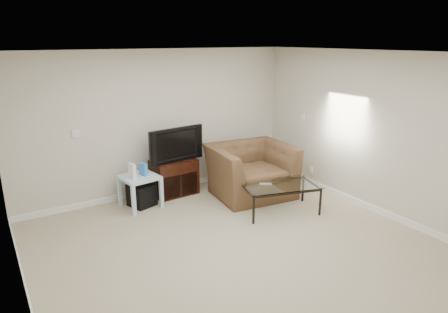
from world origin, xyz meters
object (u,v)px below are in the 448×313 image
tv_stand (174,177)px  recliner (251,162)px  subwoofer (142,195)px  television (173,144)px  coffee_table (280,198)px  side_table (140,191)px

tv_stand → recliner: size_ratio=0.55×
tv_stand → subwoofer: bearing=-166.0°
recliner → television: bearing=154.0°
subwoofer → recliner: (1.82, -0.55, 0.41)m
tv_stand → television: bearing=-90.0°
recliner → subwoofer: bearing=169.6°
coffee_table → side_table: bearing=142.5°
recliner → coffee_table: recliner is taller
tv_stand → coffee_table: 1.94m
subwoofer → tv_stand: bearing=16.7°
side_table → coffee_table: 2.27m
side_table → recliner: size_ratio=0.40×
tv_stand → recliner: 1.39m
television → recliner: (1.13, -0.72, -0.33)m
recliner → coffee_table: bearing=-86.9°
television → side_table: television is taller
subwoofer → side_table: bearing=-138.9°
tv_stand → subwoofer: 0.72m
tv_stand → coffee_table: bearing=-58.7°
tv_stand → coffee_table: size_ratio=0.64×
coffee_table → recliner: bearing=86.6°
coffee_table → tv_stand: bearing=124.0°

